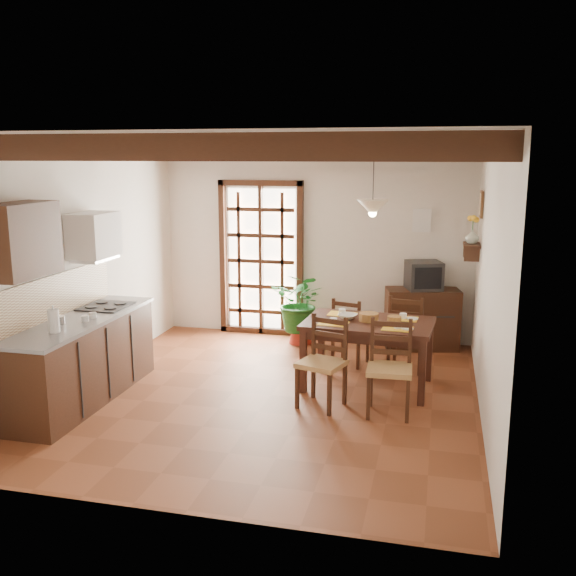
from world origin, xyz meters
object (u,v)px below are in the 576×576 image
(sideboard, at_px, (422,319))
(potted_plant, at_px, (300,305))
(chair_near_left, at_px, (322,379))
(chair_far_right, at_px, (407,346))
(chair_near_right, at_px, (389,386))
(kitchen_counter, at_px, (82,358))
(dining_table, at_px, (368,330))
(chair_far_left, at_px, (350,343))
(pendant_lamp, at_px, (373,206))
(crt_tv, at_px, (424,276))

(sideboard, xyz_separation_m, potted_plant, (-1.68, -0.19, 0.15))
(chair_near_left, distance_m, chair_far_right, 1.63)
(chair_near_right, bearing_deg, kitchen_counter, -175.60)
(dining_table, distance_m, chair_far_left, 0.91)
(kitchen_counter, xyz_separation_m, chair_near_left, (2.56, 0.43, -0.17))
(pendant_lamp, bearing_deg, chair_near_right, -70.25)
(chair_near_right, xyz_separation_m, crt_tv, (0.24, 2.44, 0.72))
(potted_plant, bearing_deg, kitchen_counter, -124.91)
(kitchen_counter, relative_size, chair_near_right, 2.29)
(chair_far_left, distance_m, potted_plant, 1.14)
(dining_table, xyz_separation_m, potted_plant, (-1.13, 1.50, -0.11))
(kitchen_counter, bearing_deg, pendant_lamp, 22.62)
(chair_near_left, bearing_deg, chair_far_right, 77.32)
(chair_near_right, relative_size, chair_far_left, 1.12)
(dining_table, height_order, chair_near_left, chair_near_left)
(pendant_lamp, bearing_deg, dining_table, -90.00)
(kitchen_counter, xyz_separation_m, crt_tv, (3.52, 2.82, 0.55))
(kitchen_counter, distance_m, chair_near_left, 2.60)
(kitchen_counter, xyz_separation_m, chair_near_right, (3.28, 0.38, -0.17))
(dining_table, distance_m, sideboard, 1.80)
(kitchen_counter, distance_m, chair_far_left, 3.27)
(crt_tv, distance_m, pendant_lamp, 1.98)
(pendant_lamp, bearing_deg, potted_plant, 128.77)
(chair_near_left, bearing_deg, dining_table, 77.40)
(pendant_lamp, bearing_deg, sideboard, 70.88)
(chair_near_right, xyz_separation_m, chair_far_right, (0.10, 1.47, -0.00))
(chair_near_right, bearing_deg, crt_tv, 82.09)
(dining_table, xyz_separation_m, chair_far_right, (0.41, 0.71, -0.38))
(sideboard, bearing_deg, potted_plant, 173.99)
(kitchen_counter, height_order, chair_near_right, kitchen_counter)
(chair_far_left, relative_size, crt_tv, 1.58)
(dining_table, bearing_deg, chair_near_left, -115.84)
(chair_near_right, height_order, chair_far_left, chair_near_right)
(chair_near_left, bearing_deg, crt_tv, 85.33)
(chair_near_right, xyz_separation_m, sideboard, (0.24, 2.45, 0.11))
(chair_near_left, relative_size, crt_tv, 1.74)
(chair_near_left, bearing_deg, potted_plant, 125.17)
(chair_far_left, xyz_separation_m, sideboard, (0.86, 0.93, 0.14))
(kitchen_counter, relative_size, chair_far_right, 2.32)
(dining_table, relative_size, crt_tv, 2.70)
(dining_table, distance_m, crt_tv, 1.80)
(potted_plant, height_order, pendant_lamp, pendant_lamp)
(crt_tv, bearing_deg, chair_far_left, -150.99)
(potted_plant, bearing_deg, crt_tv, 6.15)
(chair_far_left, relative_size, potted_plant, 0.40)
(chair_near_left, bearing_deg, sideboard, 85.38)
(kitchen_counter, distance_m, sideboard, 4.51)
(chair_near_left, bearing_deg, kitchen_counter, -153.45)
(chair_far_right, relative_size, sideboard, 0.98)
(chair_near_left, relative_size, chair_far_right, 0.99)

